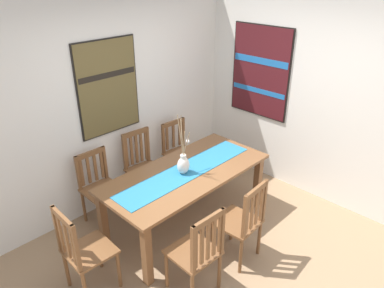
{
  "coord_description": "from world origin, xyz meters",
  "views": [
    {
      "loc": [
        -2.38,
        -1.81,
        2.87
      ],
      "look_at": [
        0.19,
        0.7,
        1.08
      ],
      "focal_mm": 34.22,
      "sensor_mm": 36.0,
      "label": 1
    }
  ],
  "objects": [
    {
      "name": "chair_5",
      "position": [
        -0.52,
        1.55,
        0.48
      ],
      "size": [
        0.43,
        0.43,
        0.9
      ],
      "color": "brown",
      "rests_on": "ground_plane"
    },
    {
      "name": "dining_table",
      "position": [
        0.13,
        0.73,
        0.65
      ],
      "size": [
        1.98,
        0.91,
        0.75
      ],
      "color": "brown",
      "rests_on": "ground_plane"
    },
    {
      "name": "table_runner",
      "position": [
        0.13,
        0.73,
        0.76
      ],
      "size": [
        1.82,
        0.36,
        0.01
      ],
      "primitive_type": "cube",
      "color": "#236B93",
      "rests_on": "dining_table"
    },
    {
      "name": "chair_0",
      "position": [
        0.13,
        1.54,
        0.5
      ],
      "size": [
        0.45,
        0.45,
        0.96
      ],
      "color": "brown",
      "rests_on": "ground_plane"
    },
    {
      "name": "chair_3",
      "position": [
        -0.51,
        -0.06,
        0.5
      ],
      "size": [
        0.43,
        0.43,
        0.96
      ],
      "color": "brown",
      "rests_on": "ground_plane"
    },
    {
      "name": "wall_side",
      "position": [
        1.86,
        0.0,
        1.35
      ],
      "size": [
        0.12,
        6.4,
        2.7
      ],
      "primitive_type": "cube",
      "color": "silver",
      "rests_on": "ground_plane"
    },
    {
      "name": "ground_plane",
      "position": [
        0.0,
        0.0,
        -0.01
      ],
      "size": [
        6.4,
        6.4,
        0.03
      ],
      "primitive_type": "cube",
      "color": "#8E7051"
    },
    {
      "name": "wall_back",
      "position": [
        0.0,
        1.86,
        1.35
      ],
      "size": [
        6.4,
        0.12,
        2.7
      ],
      "primitive_type": "cube",
      "color": "silver",
      "rests_on": "ground_plane"
    },
    {
      "name": "chair_4",
      "position": [
        0.13,
        -0.08,
        0.49
      ],
      "size": [
        0.45,
        0.45,
        0.95
      ],
      "color": "brown",
      "rests_on": "ground_plane"
    },
    {
      "name": "centerpiece_vase",
      "position": [
        0.07,
        0.72,
        0.88
      ],
      "size": [
        0.17,
        0.26,
        0.7
      ],
      "color": "silver",
      "rests_on": "dining_table"
    },
    {
      "name": "painting_on_side_wall",
      "position": [
        1.79,
        0.96,
        1.53
      ],
      "size": [
        0.05,
        0.91,
        1.25
      ],
      "color": "black"
    },
    {
      "name": "painting_on_back_wall",
      "position": [
        -0.11,
        1.79,
        1.55
      ],
      "size": [
        0.82,
        0.05,
        1.13
      ],
      "color": "black"
    },
    {
      "name": "chair_1",
      "position": [
        0.78,
        1.52,
        0.47
      ],
      "size": [
        0.45,
        0.45,
        0.9
      ],
      "color": "brown",
      "rests_on": "ground_plane"
    },
    {
      "name": "chair_2",
      "position": [
        -1.23,
        0.71,
        0.49
      ],
      "size": [
        0.43,
        0.43,
        0.96
      ],
      "color": "brown",
      "rests_on": "ground_plane"
    }
  ]
}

